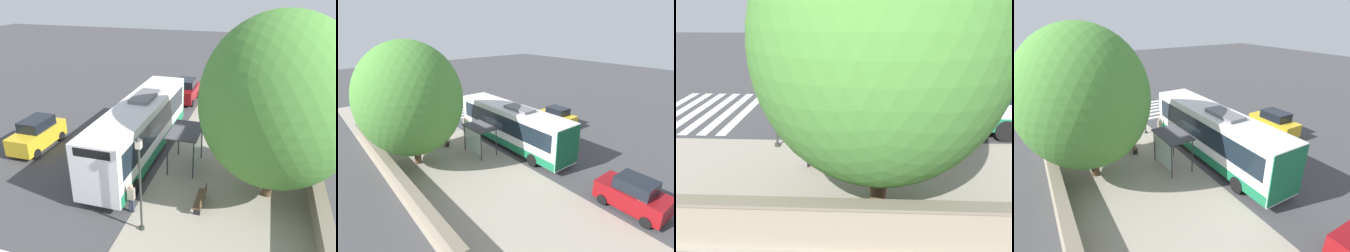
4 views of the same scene
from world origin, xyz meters
TOP-DOWN VIEW (x-y plane):
  - ground_plane at (0.00, 0.00)m, footprint 120.00×120.00m
  - sidewalk_plaza at (-4.50, 0.00)m, footprint 9.00×44.00m
  - crosswalk_stripes at (5.00, 10.80)m, footprint 9.00×5.25m
  - stone_wall at (-8.55, 0.00)m, footprint 0.60×20.00m
  - bus at (1.60, -1.22)m, footprint 2.63×12.26m
  - bus_shelter at (-1.59, -0.62)m, footprint 1.80×2.82m
  - pedestrian at (0.03, 4.32)m, footprint 0.34×0.22m
  - bench at (-3.10, 2.94)m, footprint 0.40×1.79m
  - street_lamp_near at (-0.87, 5.34)m, footprint 0.28×0.28m
  - shade_tree at (-6.23, 1.01)m, footprint 7.57×7.57m
  - parked_car_behind_bus at (1.34, -12.32)m, footprint 2.02×3.97m
  - parked_car_far_lane at (8.69, -0.32)m, footprint 1.89×4.20m

SIDE VIEW (x-z plane):
  - ground_plane at x=0.00m, z-range 0.00..0.00m
  - crosswalk_stripes at x=5.00m, z-range 0.00..0.01m
  - sidewalk_plaza at x=-4.50m, z-range 0.00..0.02m
  - bench at x=-3.10m, z-range 0.04..0.92m
  - stone_wall at x=-8.55m, z-range 0.01..1.30m
  - pedestrian at x=0.03m, z-range 0.13..1.73m
  - parked_car_far_lane at x=8.69m, z-range -0.04..2.00m
  - parked_car_behind_bus at x=1.34m, z-range -0.04..2.01m
  - bus at x=1.60m, z-range 0.06..3.89m
  - bus_shelter at x=-1.59m, z-range 0.82..3.25m
  - street_lamp_near at x=-0.87m, z-range 0.42..5.08m
  - shade_tree at x=-6.23m, z-range 0.50..9.84m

